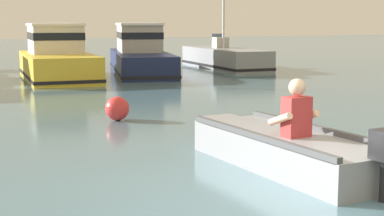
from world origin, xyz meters
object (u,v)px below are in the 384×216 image
(rowboat_with_person, at_px, (285,148))
(moored_boat_grey, at_px, (225,59))
(moored_boat_yellow, at_px, (57,58))
(mooring_buoy, at_px, (117,109))
(moored_boat_navy, at_px, (140,55))

(rowboat_with_person, xyz_separation_m, moored_boat_grey, (6.68, 14.82, 0.14))
(rowboat_with_person, relative_size, moored_boat_grey, 0.66)
(moored_boat_yellow, height_order, mooring_buoy, moored_boat_yellow)
(rowboat_with_person, relative_size, moored_boat_navy, 0.56)
(moored_boat_navy, bearing_deg, moored_boat_grey, 9.96)
(rowboat_with_person, height_order, moored_boat_navy, moored_boat_navy)
(moored_boat_yellow, bearing_deg, mooring_buoy, -93.70)
(moored_boat_yellow, relative_size, moored_boat_navy, 0.81)
(rowboat_with_person, height_order, moored_boat_grey, moored_boat_grey)
(rowboat_with_person, height_order, moored_boat_yellow, moored_boat_yellow)
(moored_boat_navy, bearing_deg, rowboat_with_person, -101.32)
(rowboat_with_person, bearing_deg, moored_boat_yellow, 91.83)
(rowboat_with_person, bearing_deg, moored_boat_navy, 78.68)
(rowboat_with_person, bearing_deg, mooring_buoy, 102.64)
(moored_boat_grey, height_order, mooring_buoy, moored_boat_grey)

